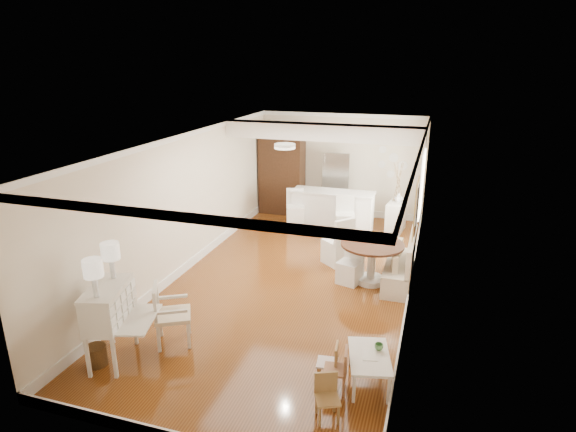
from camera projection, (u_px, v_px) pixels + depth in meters
The scene contains 20 objects.
room at pixel (300, 179), 9.19m from camera, with size 9.00×9.04×2.82m.
secretary_bureau at pixel (110, 324), 6.82m from camera, with size 0.92×0.93×1.17m, color silver.
gustavian_armchair at pixel (173, 314), 7.29m from camera, with size 0.56×0.56×0.98m, color silver.
wicker_basket at pixel (96, 355), 6.85m from camera, with size 0.30×0.30×0.30m, color #503419.
kids_table at pixel (369, 369), 6.42m from camera, with size 0.53×0.88×0.44m, color silver.
kids_chair_a at pixel (335, 369), 6.28m from camera, with size 0.30×0.30×0.62m, color #9C6847.
kids_chair_b at pixel (327, 362), 6.46m from camera, with size 0.28×0.28×0.57m, color #A5804B.
kids_chair_c at pixel (327, 399), 5.76m from camera, with size 0.28×0.28×0.59m, color #A17C49.
banquette at pixel (399, 260), 9.25m from camera, with size 0.52×1.60×0.98m, color silver.
dining_table at pixel (371, 263), 9.29m from camera, with size 1.21×1.21×0.82m, color #452416.
slip_chair_near at pixel (350, 262), 9.29m from camera, with size 0.41×0.43×0.87m, color white.
slip_chair_far at pixel (338, 240), 10.15m from camera, with size 0.50×0.52×1.05m, color white.
breakfast_counter at pixel (333, 211), 12.14m from camera, with size 2.05×0.65×1.03m, color white.
bar_stool_left at pixel (295, 211), 12.06m from camera, with size 0.43×0.43×1.08m, color white.
bar_stool_right at pixel (345, 219), 11.41m from camera, with size 0.44×0.44×1.10m, color white.
pantry_cabinet at pixel (282, 173), 13.41m from camera, with size 1.20×0.60×2.30m, color #381E11.
fridge at pixel (349, 187), 12.91m from camera, with size 0.75×0.65×1.80m, color silver.
sideboard at pixel (396, 217), 12.10m from camera, with size 0.36×0.82×0.78m, color silver.
pencil_cup at pixel (379, 347), 6.46m from camera, with size 0.12×0.12×0.09m, color #528D52.
branch_vase at pixel (399, 197), 11.97m from camera, with size 0.21×0.21×0.22m, color white.
Camera 1 is at (2.52, -8.28, 4.16)m, focal length 30.00 mm.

